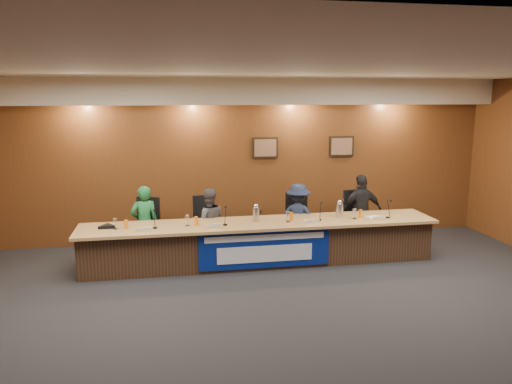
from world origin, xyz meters
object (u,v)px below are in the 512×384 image
(office_chair_c, at_px, (296,225))
(carafe_mid, at_px, (256,214))
(panelist_a, at_px, (144,223))
(office_chair_b, at_px, (208,229))
(panelist_c, at_px, (298,218))
(office_chair_a, at_px, (145,232))
(carafe_right, at_px, (339,211))
(office_chair_d, at_px, (359,222))
(speakerphone, at_px, (107,226))
(panelist_d, at_px, (361,211))
(dais_body, at_px, (260,244))
(panelist_b, at_px, (209,222))
(banner, at_px, (265,249))

(office_chair_c, height_order, carafe_mid, carafe_mid)
(panelist_a, bearing_deg, office_chair_b, 173.56)
(panelist_a, bearing_deg, panelist_c, 168.51)
(panelist_a, relative_size, office_chair_c, 2.78)
(office_chair_a, height_order, carafe_right, carafe_right)
(carafe_mid, height_order, carafe_right, carafe_right)
(office_chair_c, distance_m, office_chair_d, 1.24)
(office_chair_d, height_order, carafe_right, carafe_right)
(carafe_mid, bearing_deg, speakerphone, 179.56)
(panelist_d, bearing_deg, carafe_mid, 12.48)
(panelist_c, height_order, carafe_right, panelist_c)
(dais_body, distance_m, office_chair_b, 1.07)
(office_chair_d, bearing_deg, speakerphone, 174.14)
(office_chair_d, bearing_deg, office_chair_a, 166.26)
(carafe_right, bearing_deg, office_chair_d, 45.54)
(dais_body, height_order, carafe_mid, carafe_mid)
(office_chair_b, distance_m, carafe_mid, 1.08)
(office_chair_d, bearing_deg, panelist_a, 167.68)
(panelist_b, xyz_separation_m, office_chair_c, (1.66, 0.10, -0.15))
(carafe_mid, bearing_deg, office_chair_d, 17.06)
(panelist_d, xyz_separation_m, carafe_right, (-0.64, -0.55, 0.17))
(office_chair_b, bearing_deg, dais_body, -51.21)
(office_chair_c, xyz_separation_m, office_chair_d, (1.24, 0.00, 0.00))
(panelist_a, distance_m, office_chair_d, 4.04)
(office_chair_a, xyz_separation_m, office_chair_b, (1.13, 0.00, 0.00))
(office_chair_b, height_order, carafe_mid, carafe_mid)
(panelist_d, xyz_separation_m, office_chair_a, (-4.04, 0.10, -0.23))
(panelist_d, height_order, office_chair_b, panelist_d)
(panelist_b, bearing_deg, carafe_mid, 142.96)
(office_chair_a, relative_size, office_chair_c, 1.00)
(office_chair_c, bearing_deg, panelist_b, -163.19)
(banner, distance_m, carafe_right, 1.57)
(office_chair_d, distance_m, carafe_mid, 2.27)
(panelist_b, height_order, office_chair_c, panelist_b)
(panelist_c, bearing_deg, panelist_d, -158.41)
(banner, relative_size, panelist_b, 1.75)
(banner, relative_size, panelist_a, 1.65)
(office_chair_c, bearing_deg, panelist_a, -164.58)
(carafe_mid, bearing_deg, panelist_c, 31.83)
(panelist_a, xyz_separation_m, carafe_right, (3.40, -0.55, 0.21))
(carafe_right, distance_m, speakerphone, 3.97)
(panelist_d, xyz_separation_m, carafe_mid, (-2.14, -0.56, 0.17))
(panelist_d, bearing_deg, panelist_b, -2.10)
(office_chair_b, relative_size, carafe_mid, 1.92)
(panelist_a, bearing_deg, office_chair_a, -101.49)
(office_chair_a, bearing_deg, office_chair_d, 18.05)
(carafe_mid, bearing_deg, carafe_right, 0.22)
(panelist_a, height_order, office_chair_c, panelist_a)
(panelist_c, bearing_deg, panelist_a, 21.59)
(panelist_d, relative_size, office_chair_d, 2.95)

